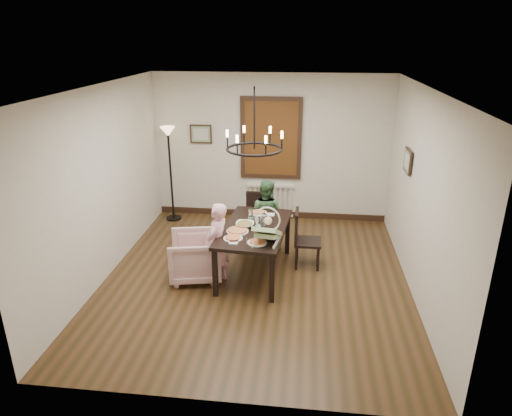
% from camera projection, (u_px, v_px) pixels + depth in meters
% --- Properties ---
extents(room_shell, '(4.51, 5.00, 2.81)m').
position_uv_depth(room_shell, '(259.00, 182.00, 6.73)').
color(room_shell, '#4C301A').
rests_on(room_shell, ground).
extents(dining_table, '(1.06, 1.71, 0.77)m').
position_uv_depth(dining_table, '(255.00, 232.00, 6.81)').
color(dining_table, black).
rests_on(dining_table, room_shell).
extents(chair_far, '(0.42, 0.42, 0.92)m').
position_uv_depth(chair_far, '(257.00, 220.00, 7.81)').
color(chair_far, black).
rests_on(chair_far, room_shell).
extents(chair_right, '(0.41, 0.41, 0.93)m').
position_uv_depth(chair_right, '(308.00, 239.00, 7.11)').
color(chair_right, black).
rests_on(chair_right, room_shell).
extents(armchair, '(0.90, 0.89, 0.70)m').
position_uv_depth(armchair, '(195.00, 256.00, 6.80)').
color(armchair, '#CE9DA6').
rests_on(armchair, room_shell).
extents(elderly_woman, '(0.35, 0.43, 1.03)m').
position_uv_depth(elderly_woman, '(218.00, 251.00, 6.59)').
color(elderly_woman, '#EAA5B3').
rests_on(elderly_woman, room_shell).
extents(seated_man, '(0.58, 0.51, 1.01)m').
position_uv_depth(seated_man, '(265.00, 220.00, 7.71)').
color(seated_man, '#3E6940').
rests_on(seated_man, room_shell).
extents(baby_bouncer, '(0.45, 0.57, 0.34)m').
position_uv_depth(baby_bouncer, '(267.00, 230.00, 6.25)').
color(baby_bouncer, '#B7D593').
rests_on(baby_bouncer, dining_table).
extents(salad_bowl, '(0.33, 0.33, 0.08)m').
position_uv_depth(salad_bowl, '(245.00, 224.00, 6.77)').
color(salad_bowl, white).
rests_on(salad_bowl, dining_table).
extents(pizza_platter, '(0.32, 0.32, 0.04)m').
position_uv_depth(pizza_platter, '(237.00, 231.00, 6.60)').
color(pizza_platter, tan).
rests_on(pizza_platter, dining_table).
extents(drinking_glass, '(0.07, 0.07, 0.14)m').
position_uv_depth(drinking_glass, '(263.00, 223.00, 6.74)').
color(drinking_glass, silver).
rests_on(drinking_glass, dining_table).
extents(window_blinds, '(1.00, 0.03, 1.40)m').
position_uv_depth(window_blinds, '(271.00, 138.00, 8.60)').
color(window_blinds, '#512910').
rests_on(window_blinds, room_shell).
extents(radiator, '(0.92, 0.12, 0.62)m').
position_uv_depth(radiator, '(270.00, 200.00, 9.06)').
color(radiator, silver).
rests_on(radiator, room_shell).
extents(picture_back, '(0.42, 0.03, 0.36)m').
position_uv_depth(picture_back, '(201.00, 134.00, 8.73)').
color(picture_back, black).
rests_on(picture_back, room_shell).
extents(picture_right, '(0.03, 0.42, 0.36)m').
position_uv_depth(picture_right, '(408.00, 161.00, 6.90)').
color(picture_right, black).
rests_on(picture_right, room_shell).
extents(floor_lamp, '(0.30, 0.30, 1.80)m').
position_uv_depth(floor_lamp, '(171.00, 175.00, 8.77)').
color(floor_lamp, black).
rests_on(floor_lamp, room_shell).
extents(chandelier, '(0.80, 0.80, 0.04)m').
position_uv_depth(chandelier, '(254.00, 149.00, 6.35)').
color(chandelier, black).
rests_on(chandelier, room_shell).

